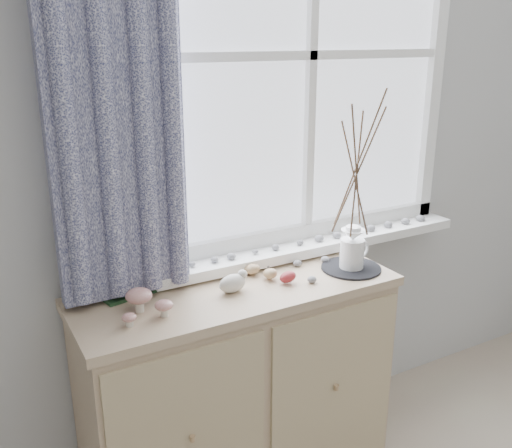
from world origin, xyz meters
The scene contains 8 objects.
sideboard centered at (-0.15, 1.75, 0.43)m, with size 1.20×0.45×0.85m.
botanical_book centered at (-0.47, 1.87, 0.96)m, with size 0.33×0.13×0.23m, color #204423, non-canonical shape.
toadstool_cluster centered at (-0.52, 1.72, 0.90)m, with size 0.17×0.15×0.08m.
wooden_eggs centered at (-0.01, 1.76, 0.88)m, with size 0.13×0.17×0.06m.
songbird_figurine centered at (-0.18, 1.73, 0.89)m, with size 0.14×0.07×0.07m, color silver, non-canonical shape.
crocheted_doily centered at (0.32, 1.69, 0.85)m, with size 0.23×0.23×0.01m, color black.
twig_pitcher centered at (0.32, 1.69, 1.26)m, with size 0.29×0.29×0.71m.
sideboard_pebbles centered at (0.18, 1.76, 0.86)m, with size 0.34×0.23×0.03m.
Camera 1 is at (-1.02, 0.06, 1.72)m, focal length 40.00 mm.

